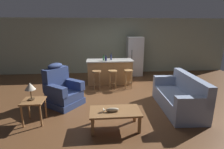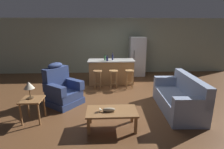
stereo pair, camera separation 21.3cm
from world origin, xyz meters
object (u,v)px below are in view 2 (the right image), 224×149
at_px(table_lamp, 29,86).
at_px(refrigerator, 137,57).
at_px(bar_stool_middle, 114,76).
at_px(bar_stool_right, 129,76).
at_px(bottle_tall_green, 113,57).
at_px(end_table, 32,103).
at_px(bar_stool_left, 98,76).
at_px(recliner_near_lamp, 62,90).
at_px(fish_figurine, 107,110).
at_px(bottle_wine_dark, 105,58).
at_px(kitchen_island, 111,72).
at_px(couch, 180,98).
at_px(coffee_table, 112,113).
at_px(bottle_short_amber, 107,59).

xyz_separation_m(table_lamp, refrigerator, (3.25, 4.02, 0.01)).
relative_size(bar_stool_middle, bar_stool_right, 1.00).
bearing_deg(bottle_tall_green, end_table, -125.79).
bearing_deg(bar_stool_right, bar_stool_left, 180.00).
bearing_deg(recliner_near_lamp, bar_stool_middle, 76.60).
height_order(fish_figurine, bar_stool_middle, bar_stool_middle).
bearing_deg(bottle_wine_dark, kitchen_island, 13.02).
xyz_separation_m(end_table, bottle_tall_green, (2.03, 2.81, 0.60)).
distance_m(couch, end_table, 3.72).
bearing_deg(refrigerator, end_table, -128.46).
distance_m(recliner_near_lamp, bar_stool_left, 1.59).
relative_size(coffee_table, bottle_wine_dark, 4.92).
xyz_separation_m(end_table, table_lamp, (-0.04, 0.03, 0.41)).
distance_m(fish_figurine, bar_stool_left, 2.68).
relative_size(recliner_near_lamp, kitchen_island, 0.67).
bearing_deg(bottle_wine_dark, bar_stool_middle, -62.52).
distance_m(bar_stool_middle, refrigerator, 2.21).
bearing_deg(table_lamp, end_table, -34.96).
bearing_deg(kitchen_island, bar_stool_right, -44.88).
xyz_separation_m(recliner_near_lamp, table_lamp, (-0.50, -0.94, 0.45)).
relative_size(couch, bottle_short_amber, 8.38).
bearing_deg(bottle_short_amber, refrigerator, 45.32).
bearing_deg(kitchen_island, bottle_wine_dark, -166.98).
bearing_deg(bar_stool_middle, refrigerator, 57.22).
distance_m(coffee_table, bottle_wine_dark, 3.26).
height_order(bar_stool_right, bottle_short_amber, bottle_short_amber).
height_order(coffee_table, bar_stool_middle, bar_stool_middle).
relative_size(table_lamp, bar_stool_left, 0.60).
bearing_deg(bottle_short_amber, table_lamp, -125.44).
height_order(kitchen_island, bar_stool_left, kitchen_island).
bearing_deg(bottle_wine_dark, recliner_near_lamp, -124.93).
height_order(fish_figurine, bar_stool_right, bar_stool_right).
distance_m(end_table, bar_stool_left, 2.65).
bearing_deg(bottle_wine_dark, bar_stool_right, -33.27).
distance_m(coffee_table, refrigerator, 4.68).
xyz_separation_m(bar_stool_left, bar_stool_middle, (0.58, 0.00, 0.00)).
distance_m(bar_stool_middle, bar_stool_right, 0.58).
relative_size(bar_stool_left, refrigerator, 0.39).
bearing_deg(recliner_near_lamp, bottle_short_amber, 89.08).
bearing_deg(refrigerator, bar_stool_left, -133.80).
bearing_deg(bottle_short_amber, bottle_tall_green, 40.50).
distance_m(refrigerator, bottle_wine_dark, 1.94).
relative_size(recliner_near_lamp, refrigerator, 0.68).
height_order(bar_stool_middle, bottle_tall_green, bottle_tall_green).
bearing_deg(fish_figurine, refrigerator, 71.96).
height_order(kitchen_island, bottle_wine_dark, bottle_wine_dark).
xyz_separation_m(couch, refrigerator, (-0.49, 3.65, 0.54)).
bearing_deg(bar_stool_right, table_lamp, -140.44).
distance_m(couch, recliner_near_lamp, 3.29).
distance_m(bottle_short_amber, bottle_wine_dark, 0.18).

